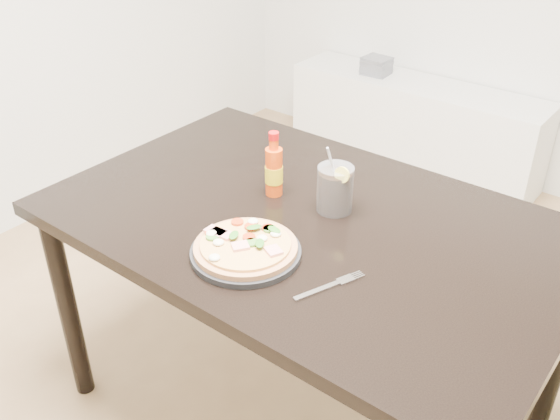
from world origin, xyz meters
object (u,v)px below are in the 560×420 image
Objects in this scene: hot_sauce_bottle at (274,170)px; cola_cup at (335,190)px; dining_table at (307,242)px; pizza at (245,245)px; plate at (246,253)px; media_console at (413,126)px; fork at (331,285)px.

hot_sauce_bottle is 1.02× the size of cola_cup.
pizza is at bearing -94.42° from dining_table.
hot_sauce_bottle is at bearing 115.26° from pizza.
cola_cup is at bearing 81.21° from plate.
pizza is at bearing 155.30° from plate.
pizza is (-0.02, -0.24, 0.11)m from dining_table.
plate is (-0.02, -0.24, 0.09)m from dining_table.
hot_sauce_bottle is at bearing -169.17° from cola_cup.
pizza is at bearing -99.38° from cola_cup.
dining_table is 0.22m from hot_sauce_bottle.
plate reaches higher than media_console.
cola_cup is 0.35m from fork.
cola_cup is (0.05, 0.32, 0.05)m from plate.
cola_cup is 0.13× the size of media_console.
dining_table reaches higher than media_console.
fork is (0.19, -0.29, -0.06)m from cola_cup.
fork is (0.23, 0.03, -0.01)m from plate.
hot_sauce_bottle is 0.19m from cola_cup.
plate is at bearing -64.34° from hot_sauce_bottle.
hot_sauce_bottle is at bearing 167.00° from fork.
pizza is 2.15m from media_console.
dining_table is at bearing -72.69° from media_console.
pizza is 0.31m from hot_sauce_bottle.
media_console is at bearing 107.31° from dining_table.
hot_sauce_bottle reaches higher than pizza.
media_console is (-0.40, 1.73, -0.58)m from hot_sauce_bottle.
fork is at bearing -43.56° from dining_table.
dining_table is 7.42× the size of cola_cup.
cola_cup is at bearing 66.78° from dining_table.
media_console is at bearing 109.08° from cola_cup.
media_console is at bearing 132.58° from fork.
cola_cup is at bearing 80.62° from pizza.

